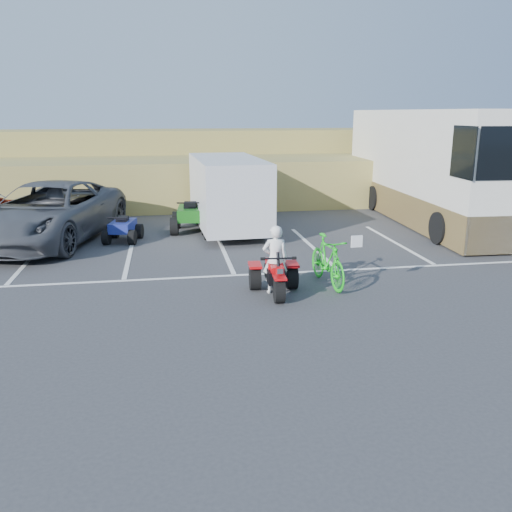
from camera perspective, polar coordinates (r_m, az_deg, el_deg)
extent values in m
plane|color=#363638|center=(11.27, -0.71, -5.56)|extent=(100.00, 100.00, 0.00)
cube|color=white|center=(16.37, -22.61, -0.18)|extent=(0.12, 5.00, 0.01)
cube|color=white|center=(15.96, -13.14, 0.23)|extent=(0.12, 5.00, 0.01)
cube|color=white|center=(16.01, -3.47, 0.64)|extent=(0.12, 5.00, 0.01)
cube|color=white|center=(16.50, 5.90, 1.02)|extent=(0.12, 5.00, 0.01)
cube|color=white|center=(17.40, 14.50, 1.34)|extent=(0.12, 5.00, 0.01)
cube|color=white|center=(18.65, 22.12, 1.61)|extent=(0.12, 5.00, 0.01)
cube|color=white|center=(13.52, -2.28, -2.04)|extent=(28.00, 0.12, 0.01)
cube|color=#988945|center=(24.66, -5.78, 7.97)|extent=(40.00, 6.00, 2.00)
cube|color=#988945|center=(28.05, -6.33, 10.84)|extent=(40.00, 4.00, 2.20)
imported|color=white|center=(12.03, 2.02, -0.36)|extent=(0.59, 0.41, 1.55)
imported|color=#14BF19|center=(12.74, 7.54, -0.49)|extent=(0.74, 2.00, 1.17)
imported|color=#46484E|center=(18.08, -21.02, 4.29)|extent=(4.67, 7.17, 1.84)
cube|color=silver|center=(18.54, -2.98, 6.87)|extent=(2.32, 5.34, 2.19)
cylinder|color=black|center=(18.71, -2.94, 3.68)|extent=(1.95, 0.69, 0.61)
cube|color=silver|center=(21.38, 17.98, 9.09)|extent=(3.25, 11.15, 3.97)
cube|color=brown|center=(21.56, 17.67, 5.30)|extent=(3.30, 11.15, 1.10)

